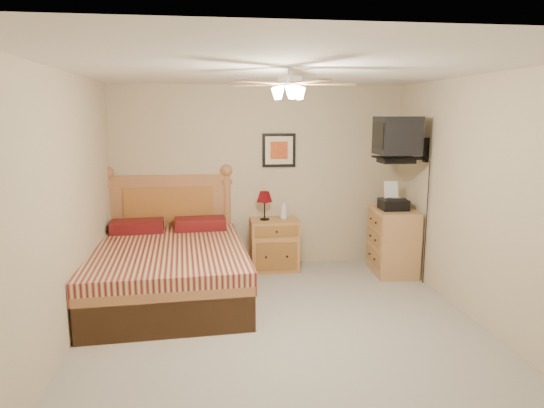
# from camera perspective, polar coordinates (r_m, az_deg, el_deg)

# --- Properties ---
(floor) EXTENTS (4.50, 4.50, 0.00)m
(floor) POSITION_cam_1_polar(r_m,az_deg,el_deg) (4.90, 1.50, -14.92)
(floor) COLOR gray
(floor) RESTS_ON ground
(ceiling) EXTENTS (4.00, 4.50, 0.04)m
(ceiling) POSITION_cam_1_polar(r_m,az_deg,el_deg) (4.45, 1.66, 15.60)
(ceiling) COLOR white
(ceiling) RESTS_ON ground
(wall_back) EXTENTS (4.00, 0.04, 2.50)m
(wall_back) POSITION_cam_1_polar(r_m,az_deg,el_deg) (6.71, -1.50, 3.18)
(wall_back) COLOR #BEAC8C
(wall_back) RESTS_ON ground
(wall_front) EXTENTS (4.00, 0.04, 2.50)m
(wall_front) POSITION_cam_1_polar(r_m,az_deg,el_deg) (2.39, 10.34, -10.57)
(wall_front) COLOR #BEAC8C
(wall_front) RESTS_ON ground
(wall_left) EXTENTS (0.04, 4.50, 2.50)m
(wall_left) POSITION_cam_1_polar(r_m,az_deg,el_deg) (4.64, -23.64, -1.01)
(wall_left) COLOR #BEAC8C
(wall_left) RESTS_ON ground
(wall_right) EXTENTS (0.04, 4.50, 2.50)m
(wall_right) POSITION_cam_1_polar(r_m,az_deg,el_deg) (5.21, 23.82, 0.17)
(wall_right) COLOR #BEAC8C
(wall_right) RESTS_ON ground
(bed) EXTENTS (1.81, 2.31, 1.44)m
(bed) POSITION_cam_1_polar(r_m,az_deg,el_deg) (5.68, -12.19, -3.82)
(bed) COLOR #A76A3E
(bed) RESTS_ON ground
(nightstand) EXTENTS (0.65, 0.49, 0.70)m
(nightstand) POSITION_cam_1_polar(r_m,az_deg,el_deg) (6.67, 0.27, -4.77)
(nightstand) COLOR #B46736
(nightstand) RESTS_ON ground
(table_lamp) EXTENTS (0.24, 0.24, 0.39)m
(table_lamp) POSITION_cam_1_polar(r_m,az_deg,el_deg) (6.54, -0.89, -0.18)
(table_lamp) COLOR #5D070E
(table_lamp) RESTS_ON nightstand
(lotion_bottle) EXTENTS (0.11, 0.11, 0.26)m
(lotion_bottle) POSITION_cam_1_polar(r_m,az_deg,el_deg) (6.62, 1.37, -0.64)
(lotion_bottle) COLOR silver
(lotion_bottle) RESTS_ON nightstand
(framed_picture) EXTENTS (0.46, 0.04, 0.46)m
(framed_picture) POSITION_cam_1_polar(r_m,az_deg,el_deg) (6.69, 0.82, 6.34)
(framed_picture) COLOR black
(framed_picture) RESTS_ON wall_back
(dresser) EXTENTS (0.56, 0.77, 0.87)m
(dresser) POSITION_cam_1_polar(r_m,az_deg,el_deg) (6.70, 14.05, -4.24)
(dresser) COLOR #B27D49
(dresser) RESTS_ON ground
(fax_machine) EXTENTS (0.35, 0.37, 0.36)m
(fax_machine) POSITION_cam_1_polar(r_m,az_deg,el_deg) (6.53, 14.13, 0.92)
(fax_machine) COLOR black
(fax_machine) RESTS_ON dresser
(magazine_lower) EXTENTS (0.21, 0.26, 0.02)m
(magazine_lower) POSITION_cam_1_polar(r_m,az_deg,el_deg) (6.78, 13.16, -0.13)
(magazine_lower) COLOR #B9AD94
(magazine_lower) RESTS_ON dresser
(magazine_upper) EXTENTS (0.27, 0.30, 0.02)m
(magazine_upper) POSITION_cam_1_polar(r_m,az_deg,el_deg) (6.77, 13.11, 0.03)
(magazine_upper) COLOR gray
(magazine_upper) RESTS_ON magazine_lower
(wall_tv) EXTENTS (0.56, 0.46, 0.58)m
(wall_tv) POSITION_cam_1_polar(r_m,az_deg,el_deg) (6.23, 15.79, 7.40)
(wall_tv) COLOR black
(wall_tv) RESTS_ON wall_right
(ceiling_fan) EXTENTS (1.14, 1.14, 0.28)m
(ceiling_fan) POSITION_cam_1_polar(r_m,az_deg,el_deg) (4.24, 2.09, 13.95)
(ceiling_fan) COLOR silver
(ceiling_fan) RESTS_ON ceiling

